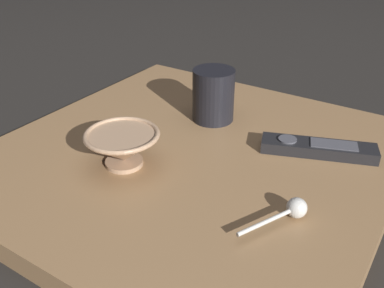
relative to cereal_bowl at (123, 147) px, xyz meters
The scene contains 6 objects.
ground_plane 0.14m from the cereal_bowl, 54.29° to the left, with size 6.00×6.00×0.00m, color black.
table 0.13m from the cereal_bowl, 54.29° to the left, with size 0.66×0.67×0.04m.
cereal_bowl is the anchor object (origin of this frame).
coffee_mug 0.23m from the cereal_bowl, 80.90° to the left, with size 0.08×0.08×0.10m.
teaspoon 0.29m from the cereal_bowl, ahead, with size 0.06×0.11×0.03m.
tv_remote_near 0.34m from the cereal_bowl, 39.14° to the left, with size 0.20×0.11×0.02m.
Camera 1 is at (0.36, -0.56, 0.43)m, focal length 40.69 mm.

